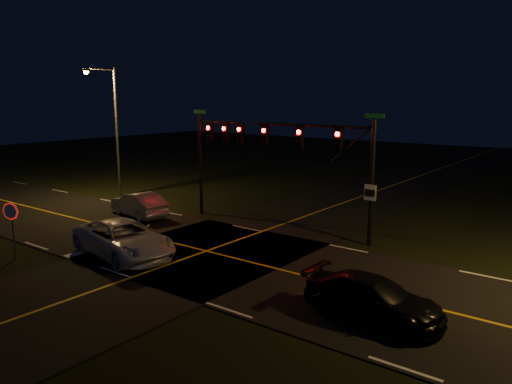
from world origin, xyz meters
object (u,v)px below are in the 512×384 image
Objects in this scene: sedan_silver at (139,205)px; suv_dark at (373,299)px; signal_mast_ne at (328,152)px; pickup_white at (124,240)px; streetlight_nw at (112,121)px; stop_sign at (11,218)px; signal_mast_nw at (214,145)px.

suv_dark is at bearing 85.40° from sedan_silver.
suv_dark is at bearing -51.52° from signal_mast_ne.
signal_mast_ne is 1.63× the size of suv_dark.
pickup_white is 11.49m from suv_dark.
signal_mast_ne is 1.63× the size of sedan_silver.
streetlight_nw reaches higher than suv_dark.
signal_mast_ne reaches higher than pickup_white.
signal_mast_ne is 2.93× the size of stop_sign.
signal_mast_ne is at bearing -0.01° from signal_mast_nw.
pickup_white is (11.58, -8.37, -4.57)m from streetlight_nw.
streetlight_nw is at bearing 179.51° from signal_mast_ne.
suv_dark is 1.00× the size of sedan_silver.
streetlight_nw is 1.96× the size of sedan_silver.
streetlight_nw is at bearing 179.14° from signal_mast_nw.
signal_mast_nw is (-7.52, 0.00, -0.10)m from signal_mast_ne.
stop_sign is at bearing -98.11° from signal_mast_nw.
streetlight_nw is at bearing 63.40° from pickup_white.
stop_sign is at bearing 22.63° from sedan_silver.
sedan_silver is (-10.96, -2.89, -3.63)m from signal_mast_ne.
stop_sign is 4.85m from pickup_white.
signal_mast_ne and signal_mast_nw have the same top height.
streetlight_nw is at bearing 72.54° from suv_dark.
signal_mast_nw is at bearing 140.51° from sedan_silver.
signal_mast_nw is 2.45× the size of stop_sign.
sedan_silver is (-1.82, 8.43, -1.11)m from stop_sign.
signal_mast_nw is at bearing 81.89° from stop_sign.
streetlight_nw is at bearing 124.89° from stop_sign.
signal_mast_ne is 10.55m from pickup_white.
stop_sign is (-9.14, -11.32, -2.52)m from signal_mast_ne.
signal_mast_nw is at bearing 179.99° from signal_mast_ne.
stop_sign is (8.00, -11.47, -3.51)m from streetlight_nw.
sedan_silver is at bearing 75.69° from suv_dark.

